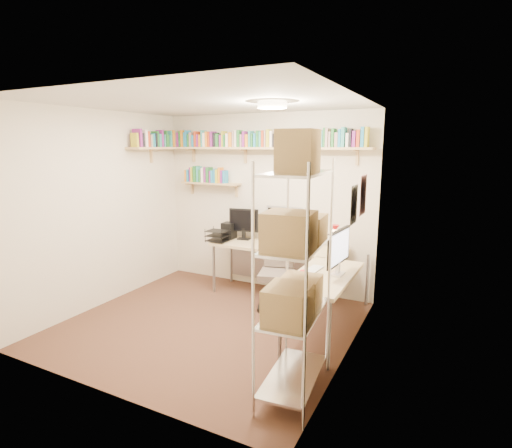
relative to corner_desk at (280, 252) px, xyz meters
The scene contains 6 objects.
ground 1.28m from the corner_desk, 117.15° to the right, with size 3.20×3.20×0.00m, color #462B1E.
room_shell 1.35m from the corner_desk, 116.96° to the right, with size 3.24×3.04×2.52m.
wall_shelves 1.63m from the corner_desk, 158.29° to the left, with size 3.12×1.09×0.79m.
corner_desk is the anchor object (origin of this frame).
office_chair 0.34m from the corner_desk, 77.51° to the right, with size 0.52×0.53×0.95m.
wire_rack 2.03m from the corner_desk, 63.40° to the right, with size 0.49×0.88×2.18m.
Camera 1 is at (2.45, -3.64, 2.06)m, focal length 28.00 mm.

